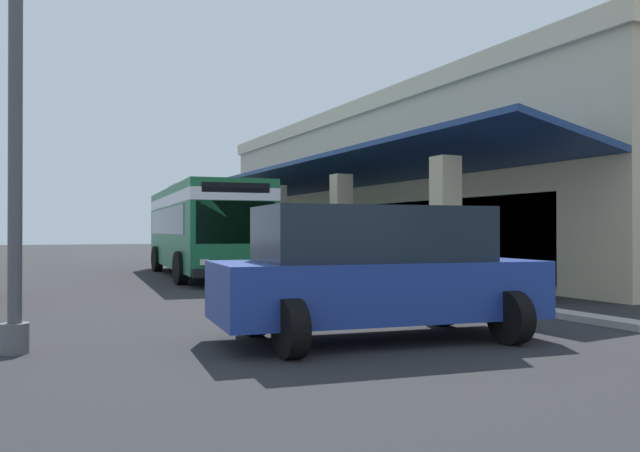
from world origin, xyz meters
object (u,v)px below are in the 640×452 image
object	(u,v)px
parked_suv_blue	(375,271)
pedestrian	(400,261)
lot_light_pole	(16,27)
potted_palm	(365,262)
transit_bus	(202,224)

from	to	relation	value
parked_suv_blue	pedestrian	bearing A→B (deg)	144.12
pedestrian	lot_light_pole	distance (m)	8.95
parked_suv_blue	potted_palm	world-z (taller)	potted_palm
potted_palm	lot_light_pole	xyz separation A→B (m)	(9.38, -10.34, 3.72)
lot_light_pole	pedestrian	bearing A→B (deg)	110.94
potted_palm	lot_light_pole	bearing A→B (deg)	-47.80
parked_suv_blue	lot_light_pole	bearing A→B (deg)	-102.06
parked_suv_blue	lot_light_pole	world-z (taller)	lot_light_pole
pedestrian	lot_light_pole	xyz separation A→B (m)	(2.96, -7.74, 3.37)
potted_palm	parked_suv_blue	bearing A→B (deg)	-27.81
potted_palm	transit_bus	bearing A→B (deg)	-134.98
pedestrian	potted_palm	distance (m)	6.93
potted_palm	pedestrian	bearing A→B (deg)	-22.06
pedestrian	transit_bus	bearing A→B (deg)	-171.04
parked_suv_blue	lot_light_pole	xyz separation A→B (m)	(-1.04, -4.85, 3.30)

